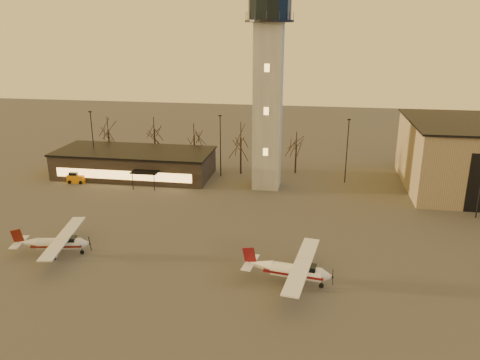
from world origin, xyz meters
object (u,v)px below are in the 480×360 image
object	(u,v)px
cessna_rear	(61,246)
control_tower	(268,79)
terminal	(135,163)
service_cart	(77,178)
cessna_front	(298,274)

from	to	relation	value
cessna_rear	control_tower	bearing A→B (deg)	43.26
control_tower	terminal	distance (m)	26.24
control_tower	service_cart	world-z (taller)	control_tower
terminal	cessna_rear	world-z (taller)	terminal
control_tower	cessna_rear	xyz separation A→B (m)	(-19.18, -26.30, -15.29)
cessna_front	cessna_rear	xyz separation A→B (m)	(-25.32, 2.01, -0.06)
terminal	control_tower	bearing A→B (deg)	-5.15
control_tower	terminal	xyz separation A→B (m)	(-21.99, 1.98, -14.17)
terminal	cessna_rear	distance (m)	28.44
cessna_front	cessna_rear	bearing A→B (deg)	-176.57
cessna_front	cessna_rear	size ratio (longest dim) A/B	1.06
terminal	service_cart	distance (m)	9.35
control_tower	terminal	world-z (taller)	control_tower
control_tower	cessna_front	bearing A→B (deg)	-77.76
terminal	cessna_front	world-z (taller)	terminal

